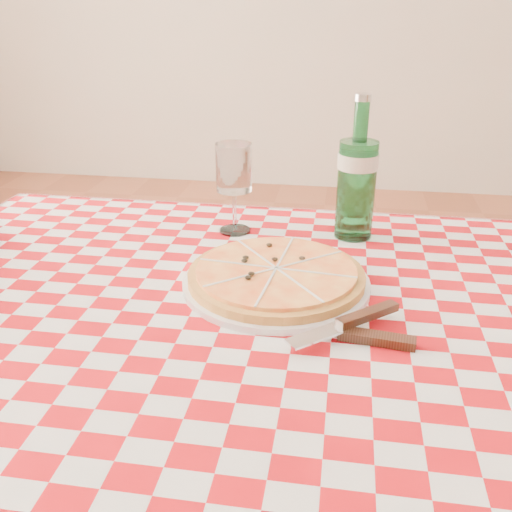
% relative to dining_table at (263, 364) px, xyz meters
% --- Properties ---
extents(dining_table, '(1.20, 0.80, 0.75)m').
position_rel_dining_table_xyz_m(dining_table, '(0.00, 0.00, 0.00)').
color(dining_table, brown).
rests_on(dining_table, ground).
extents(tablecloth, '(1.30, 0.90, 0.01)m').
position_rel_dining_table_xyz_m(tablecloth, '(0.00, 0.00, 0.09)').
color(tablecloth, '#9A090F').
rests_on(tablecloth, dining_table).
extents(pizza_plate, '(0.33, 0.33, 0.04)m').
position_rel_dining_table_xyz_m(pizza_plate, '(0.01, 0.08, 0.12)').
color(pizza_plate, '#BB813E').
rests_on(pizza_plate, tablecloth).
extents(water_bottle, '(0.10, 0.10, 0.27)m').
position_rel_dining_table_xyz_m(water_bottle, '(0.13, 0.31, 0.23)').
color(water_bottle, '#19672D').
rests_on(water_bottle, tablecloth).
extents(wine_glass, '(0.09, 0.09, 0.18)m').
position_rel_dining_table_xyz_m(wine_glass, '(-0.10, 0.30, 0.19)').
color(wine_glass, white).
rests_on(wine_glass, tablecloth).
extents(cutlery, '(0.32, 0.30, 0.03)m').
position_rel_dining_table_xyz_m(cutlery, '(0.11, -0.06, 0.11)').
color(cutlery, silver).
rests_on(cutlery, tablecloth).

